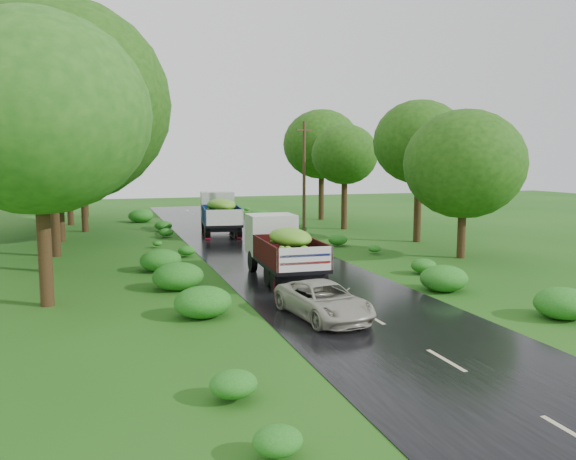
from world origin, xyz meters
name	(u,v)px	position (x,y,z in m)	size (l,w,h in m)	color
ground	(372,318)	(0.00, 0.00, 0.00)	(120.00, 120.00, 0.00)	#174D10
road	(315,284)	(0.00, 5.00, 0.01)	(6.50, 80.00, 0.02)	black
road_lines	(306,279)	(0.00, 6.00, 0.02)	(0.12, 69.60, 0.00)	#BFB78C
truck_near	(282,244)	(-0.82, 6.75, 1.42)	(2.35, 6.06, 2.51)	black
truck_far	(220,211)	(-0.47, 21.60, 1.55)	(3.03, 6.72, 2.73)	black
car	(324,300)	(-1.45, 0.45, 0.57)	(1.84, 3.99, 1.11)	#AEAA9A
utility_pole	(304,178)	(4.58, 18.91, 3.81)	(1.25, 0.51, 7.40)	#382616
trees_left	(62,128)	(-10.04, 20.95, 6.81)	(5.78, 35.97, 10.70)	black
trees_right	(377,151)	(9.39, 18.13, 5.52)	(4.83, 23.14, 7.84)	black
shrubs	(256,244)	(0.00, 14.00, 0.35)	(11.90, 44.00, 0.70)	#1D6016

